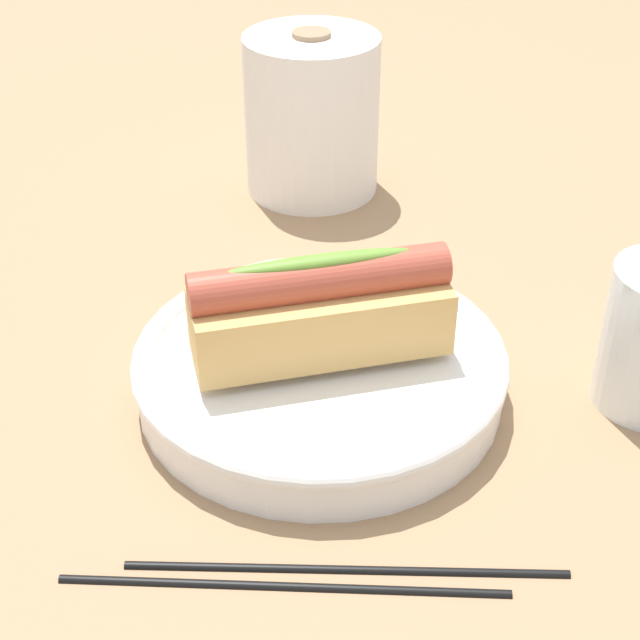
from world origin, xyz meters
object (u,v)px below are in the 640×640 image
at_px(serving_bowl, 320,369).
at_px(chopstick_far, 284,584).
at_px(hotdog_front, 320,309).
at_px(chopstick_near, 346,567).
at_px(paper_towel_roll, 306,115).

xyz_separation_m(serving_bowl, chopstick_far, (-0.01, -0.15, -0.02)).
distance_m(hotdog_front, chopstick_near, 0.15).
height_order(serving_bowl, hotdog_front, hotdog_front).
height_order(serving_bowl, chopstick_near, serving_bowl).
relative_size(paper_towel_roll, chopstick_near, 0.61).
xyz_separation_m(serving_bowl, chopstick_near, (0.02, -0.14, -0.02)).
xyz_separation_m(hotdog_front, chopstick_far, (-0.01, -0.15, -0.06)).
xyz_separation_m(paper_towel_roll, chopstick_near, (0.05, -0.42, -0.06)).
height_order(chopstick_near, chopstick_far, same).
bearing_deg(hotdog_front, serving_bowl, 0.00).
distance_m(serving_bowl, paper_towel_roll, 0.29).
distance_m(serving_bowl, chopstick_near, 0.14).
relative_size(serving_bowl, hotdog_front, 1.43).
xyz_separation_m(hotdog_front, chopstick_near, (0.02, -0.14, -0.06)).
bearing_deg(paper_towel_roll, chopstick_far, -87.93).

